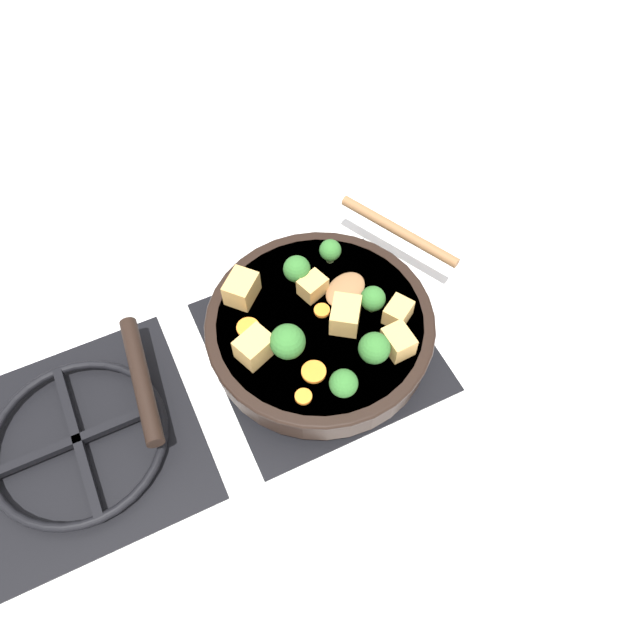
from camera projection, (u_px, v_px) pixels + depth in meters
name	position (u px, v px, depth m)	size (l,w,h in m)	color
ground_plane	(320.00, 347.00, 0.93)	(2.40, 2.40, 0.00)	white
front_burner_grate	(320.00, 343.00, 0.92)	(0.31, 0.31, 0.03)	black
rear_burner_grate	(79.00, 442.00, 0.84)	(0.31, 0.31, 0.03)	black
skillet_pan	(318.00, 328.00, 0.89)	(0.32, 0.44, 0.05)	black
wooden_spoon	(375.00, 257.00, 0.92)	(0.19, 0.22, 0.02)	brown
tofu_cube_center_large	(345.00, 315.00, 0.85)	(0.05, 0.04, 0.04)	tan
tofu_cube_near_handle	(398.00, 312.00, 0.86)	(0.04, 0.03, 0.03)	tan
tofu_cube_east_chunk	(255.00, 347.00, 0.83)	(0.05, 0.04, 0.04)	tan
tofu_cube_west_chunk	(242.00, 289.00, 0.88)	(0.05, 0.04, 0.04)	tan
tofu_cube_back_piece	(398.00, 342.00, 0.83)	(0.04, 0.03, 0.03)	tan
tofu_cube_front_piece	(313.00, 286.00, 0.88)	(0.04, 0.03, 0.03)	tan
broccoli_floret_near_spoon	(288.00, 342.00, 0.82)	(0.05, 0.05, 0.05)	#709956
broccoli_floret_center_top	(374.00, 348.00, 0.81)	(0.04, 0.04, 0.05)	#709956
broccoli_floret_east_rim	(344.00, 384.00, 0.79)	(0.04, 0.04, 0.04)	#709956
broccoli_floret_west_rim	(300.00, 268.00, 0.89)	(0.04, 0.04, 0.05)	#709956
broccoli_floret_north_edge	(373.00, 299.00, 0.86)	(0.04, 0.04, 0.04)	#709956
broccoli_floret_south_cluster	(330.00, 251.00, 0.91)	(0.03, 0.03, 0.04)	#709956
carrot_slice_orange_thin	(314.00, 372.00, 0.82)	(0.03, 0.03, 0.01)	orange
carrot_slice_near_center	(322.00, 310.00, 0.88)	(0.02, 0.02, 0.01)	orange
carrot_slice_edge_slice	(248.00, 328.00, 0.86)	(0.03, 0.03, 0.01)	orange
carrot_slice_under_broccoli	(303.00, 397.00, 0.80)	(0.02, 0.02, 0.01)	orange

